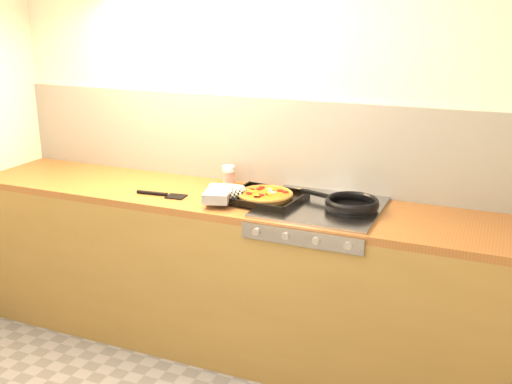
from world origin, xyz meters
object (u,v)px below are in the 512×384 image
at_px(frying_pan, 351,204).
at_px(juice_glass, 229,176).
at_px(tomato_can, 229,180).
at_px(pizza_on_tray, 253,195).

xyz_separation_m(frying_pan, juice_glass, (-0.76, 0.17, 0.02)).
height_order(tomato_can, juice_glass, juice_glass).
relative_size(frying_pan, tomato_can, 4.69).
relative_size(pizza_on_tray, frying_pan, 1.07).
bearing_deg(tomato_can, pizza_on_tray, -37.86).
height_order(frying_pan, juice_glass, juice_glass).
relative_size(pizza_on_tray, juice_glass, 4.33).
height_order(pizza_on_tray, juice_glass, juice_glass).
bearing_deg(juice_glass, pizza_on_tray, -42.15).
xyz_separation_m(pizza_on_tray, juice_glass, (-0.25, 0.22, 0.02)).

